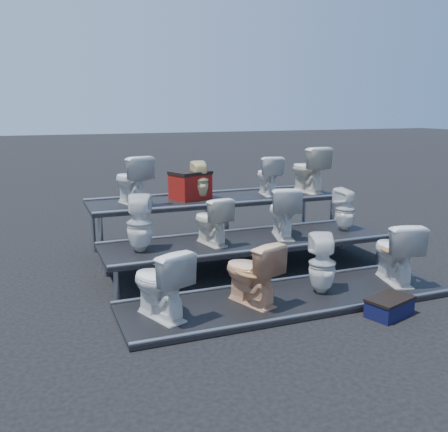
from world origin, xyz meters
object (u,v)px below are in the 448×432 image
object	(u,v)px
toilet_2	(322,264)
toilet_9	(200,180)
toilet_11	(308,169)
toilet_8	(132,180)
step_stool	(389,308)
toilet_5	(211,220)
toilet_7	(345,209)
toilet_3	(395,251)
toilet_1	(251,272)
toilet_0	(160,283)
toilet_4	(140,224)
toilet_10	(268,175)
toilet_6	(283,212)
red_crate	(190,187)

from	to	relation	value
toilet_2	toilet_9	xyz separation A→B (m)	(-0.73, 2.60, 0.74)
toilet_2	toilet_11	xyz separation A→B (m)	(1.31, 2.60, 0.83)
toilet_8	step_stool	xyz separation A→B (m)	(2.27, -3.40, -1.15)
toilet_5	toilet_7	bearing A→B (deg)	169.21
toilet_3	toilet_8	bearing A→B (deg)	-27.08
toilet_1	toilet_8	distance (m)	2.86
toilet_0	toilet_3	size ratio (longest dim) A/B	0.96
toilet_5	toilet_11	xyz separation A→B (m)	(2.32, 1.30, 0.47)
toilet_5	toilet_8	size ratio (longest dim) A/B	0.88
toilet_4	toilet_10	distance (m)	2.87
toilet_6	toilet_11	distance (m)	1.81
toilet_10	toilet_11	world-z (taller)	toilet_11
toilet_6	red_crate	distance (m)	1.73
toilet_1	toilet_5	size ratio (longest dim) A/B	1.14
toilet_4	toilet_10	bearing A→B (deg)	-137.56
toilet_2	toilet_1	bearing A→B (deg)	20.39
toilet_9	toilet_7	bearing A→B (deg)	150.65
toilet_2	toilet_4	world-z (taller)	toilet_4
toilet_4	toilet_7	distance (m)	3.23
toilet_4	red_crate	distance (m)	1.83
toilet_0	toilet_10	size ratio (longest dim) A/B	1.17
toilet_10	toilet_2	bearing A→B (deg)	88.38
toilet_3	step_stool	world-z (taller)	toilet_3
toilet_1	toilet_9	xyz separation A→B (m)	(0.24, 2.60, 0.73)
toilet_8	toilet_5	bearing A→B (deg)	106.32
toilet_7	red_crate	size ratio (longest dim) A/B	1.16
toilet_5	red_crate	bearing A→B (deg)	-106.54
toilet_2	toilet_4	distance (m)	2.44
toilet_1	toilet_6	size ratio (longest dim) A/B	1.01
toilet_0	toilet_11	xyz separation A→B (m)	(3.39, 2.60, 0.81)
toilet_1	step_stool	bearing A→B (deg)	130.45
toilet_0	step_stool	xyz separation A→B (m)	(2.49, -0.80, -0.36)
toilet_0	toilet_1	distance (m)	1.11
toilet_11	step_stool	world-z (taller)	toilet_11
toilet_7	toilet_11	size ratio (longest dim) A/B	0.81
toilet_8	toilet_11	world-z (taller)	toilet_11
toilet_1	toilet_11	world-z (taller)	toilet_11
toilet_4	toilet_10	world-z (taller)	toilet_10
toilet_3	toilet_6	bearing A→B (deg)	-38.25
toilet_2	toilet_3	bearing A→B (deg)	-159.61
toilet_1	toilet_11	bearing A→B (deg)	-150.96
toilet_1	toilet_2	world-z (taller)	toilet_1
toilet_9	step_stool	xyz separation A→B (m)	(1.14, -3.40, -1.08)
toilet_10	toilet_5	bearing A→B (deg)	50.08
toilet_5	step_stool	size ratio (longest dim) A/B	1.27
toilet_4	toilet_6	size ratio (longest dim) A/B	1.00
toilet_9	toilet_4	bearing A→B (deg)	49.66
toilet_7	toilet_2	bearing A→B (deg)	27.52
toilet_1	toilet_0	bearing A→B (deg)	-19.67
toilet_2	step_stool	size ratio (longest dim) A/B	1.41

